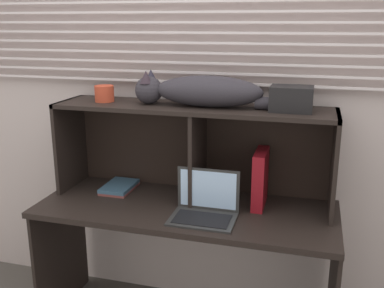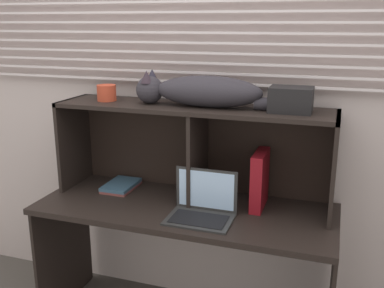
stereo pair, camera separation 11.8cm
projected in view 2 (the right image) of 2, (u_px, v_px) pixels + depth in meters
The scene contains 9 objects.
back_panel_with_blinds at pixel (204, 94), 2.45m from camera, with size 4.40×0.08×2.50m.
desk at pixel (185, 230), 2.32m from camera, with size 1.53×0.59×0.73m.
hutch_shelf_unit at pixel (195, 134), 2.33m from camera, with size 1.45×0.33×0.50m.
cat at pixel (201, 91), 2.22m from camera, with size 0.89×0.18×0.18m.
laptop at pixel (202, 208), 2.15m from camera, with size 0.31×0.22×0.22m.
binder_upright at pixel (260, 180), 2.24m from camera, with size 0.06×0.23×0.29m, color maroon.
book_stack at pixel (121, 186), 2.52m from camera, with size 0.16×0.23×0.03m.
small_basket at pixel (107, 93), 2.40m from camera, with size 0.10×0.10×0.09m, color #C24229.
storage_box at pixel (291, 100), 2.09m from camera, with size 0.20×0.15×0.12m, color black.
Camera 2 is at (0.71, -1.78, 1.65)m, focal length 41.48 mm.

